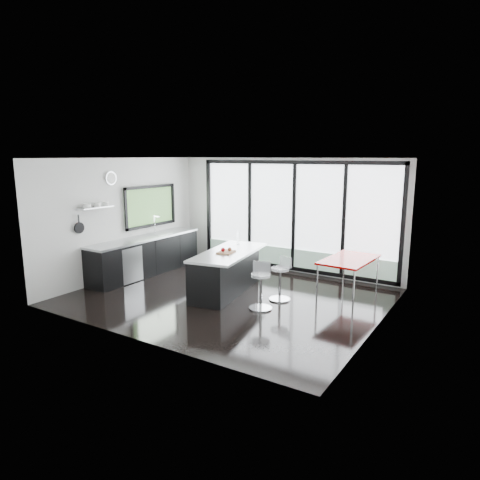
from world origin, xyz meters
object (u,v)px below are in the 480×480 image
Objects in this scene: island at (226,271)px; red_table at (348,277)px; bar_stool_far at (280,284)px; bar_stool_near at (261,291)px.

red_table is (2.27, 1.13, -0.06)m from island.
bar_stool_far is 1.45m from red_table.
island reaches higher than red_table.
island is at bearing 132.64° from bar_stool_near.
bar_stool_near is at bearing -77.61° from bar_stool_far.
bar_stool_near is (1.13, -0.50, -0.11)m from island.
island reaches higher than bar_stool_far.
bar_stool_far is at bearing 7.21° from island.
bar_stool_near is 0.66m from bar_stool_far.
island reaches higher than bar_stool_near.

